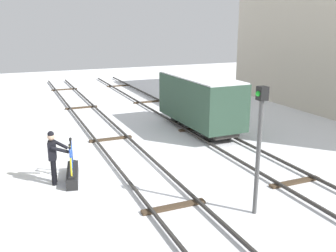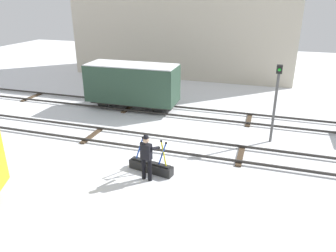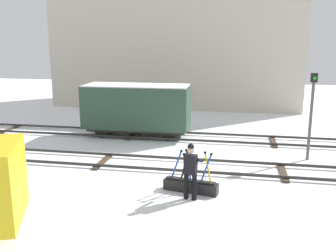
# 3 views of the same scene
# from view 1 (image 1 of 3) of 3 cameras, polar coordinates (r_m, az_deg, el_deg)

# --- Properties ---
(ground_plane) EXTENTS (60.00, 60.00, 0.00)m
(ground_plane) POSITION_cam_1_polar(r_m,az_deg,el_deg) (14.07, -4.98, -6.07)
(ground_plane) COLOR white
(track_main_line) EXTENTS (44.00, 1.94, 0.18)m
(track_main_line) POSITION_cam_1_polar(r_m,az_deg,el_deg) (14.03, -4.99, -5.67)
(track_main_line) COLOR #2D2B28
(track_main_line) RESTS_ON ground_plane
(track_siding_near) EXTENTS (44.00, 1.94, 0.18)m
(track_siding_near) POSITION_cam_1_polar(r_m,az_deg,el_deg) (15.85, 10.27, -3.35)
(track_siding_near) COLOR #2D2B28
(track_siding_near) RESTS_ON ground_plane
(switch_lever_frame) EXTENTS (1.84, 0.69, 1.44)m
(switch_lever_frame) POSITION_cam_1_polar(r_m,az_deg,el_deg) (13.16, -14.24, -6.88)
(switch_lever_frame) COLOR black
(switch_lever_frame) RESTS_ON ground_plane
(rail_worker) EXTENTS (0.63, 0.70, 1.80)m
(rail_worker) POSITION_cam_1_polar(r_m,az_deg,el_deg) (12.78, -16.95, -4.08)
(rail_worker) COLOR black
(rail_worker) RESTS_ON ground_plane
(signal_post) EXTENTS (0.24, 0.32, 3.57)m
(signal_post) POSITION_cam_1_polar(r_m,az_deg,el_deg) (10.22, 13.62, -1.72)
(signal_post) COLOR #4C4C4C
(signal_post) RESTS_ON ground_plane
(freight_car_mid_siding) EXTENTS (5.33, 2.10, 2.66)m
(freight_car_mid_siding) POSITION_cam_1_polar(r_m,az_deg,el_deg) (18.20, 4.85, 3.87)
(freight_car_mid_siding) COLOR #2D2B28
(freight_car_mid_siding) RESTS_ON ground_plane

